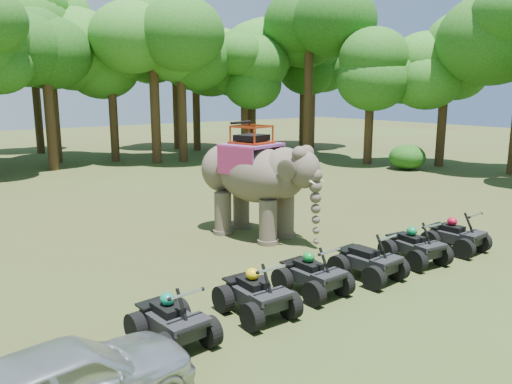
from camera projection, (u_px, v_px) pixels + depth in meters
ground at (284, 271)px, 12.86m from camera, size 110.00×110.00×0.00m
elephant at (254, 180)px, 15.75m from camera, size 2.99×4.65×3.61m
parked_car at (68, 383)px, 6.87m from camera, size 3.83×1.92×1.25m
atv_0 at (172, 314)px, 9.08m from camera, size 1.27×1.67×1.18m
atv_1 at (256, 288)px, 10.25m from camera, size 1.23×1.66×1.21m
atv_2 at (313, 269)px, 11.37m from camera, size 1.21×1.63×1.18m
atv_3 at (368, 255)px, 12.26m from camera, size 1.31×1.72×1.21m
atv_4 at (415, 241)px, 13.41m from camera, size 1.36×1.74×1.20m
atv_5 at (456, 231)px, 14.41m from camera, size 1.27×1.69×1.20m
tree_0 at (48, 91)px, 28.40m from camera, size 6.40×6.40×9.15m
tree_1 at (112, 98)px, 32.26m from camera, size 5.71×5.71×8.15m
tree_2 at (182, 90)px, 31.88m from camera, size 6.44×6.44×9.20m
tree_3 at (244, 103)px, 35.16m from camera, size 5.19×5.19×7.41m
tree_4 at (308, 88)px, 33.26m from camera, size 6.68×6.68×9.54m
tree_5 at (370, 100)px, 31.03m from camera, size 5.59×5.59×7.99m
tree_6 at (443, 101)px, 30.09m from camera, size 5.50×5.50×7.86m
tree_30 at (196, 93)px, 38.15m from camera, size 6.11×6.11×8.73m
tree_32 at (154, 82)px, 31.17m from camera, size 7.17×7.17×10.25m
tree_33 at (36, 93)px, 36.31m from camera, size 6.21×6.21×8.87m
tree_34 at (312, 80)px, 39.42m from camera, size 7.60×7.60×10.86m
tree_37 at (176, 80)px, 38.91m from camera, size 7.52×7.52×10.74m
tree_39 at (252, 91)px, 36.18m from camera, size 6.36×6.36×9.09m
tree_41 at (51, 81)px, 31.25m from camera, size 7.27×7.27×10.38m
tree_43 at (303, 98)px, 38.99m from camera, size 5.58×5.58×7.97m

